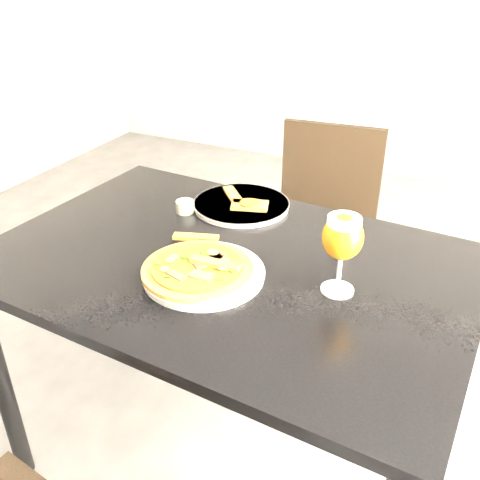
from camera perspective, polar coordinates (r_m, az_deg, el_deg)
The scene contains 9 objects.
dining_table at distance 1.39m, azimuth -1.36°, elevation -5.19°, with size 1.25×0.88×0.75m.
chair_far at distance 2.06m, azimuth 8.56°, elevation 0.84°, with size 0.43×0.43×0.86m.
plate_main at distance 1.27m, azimuth -3.89°, elevation -3.60°, with size 0.29×0.29×0.02m, color white.
pizza at distance 1.26m, azimuth -4.51°, elevation -3.05°, with size 0.26×0.26×0.03m.
plate_second at distance 1.60m, azimuth 0.15°, elevation 3.80°, with size 0.28×0.28×0.02m, color white.
crust_scraps at distance 1.59m, azimuth 0.44°, elevation 4.12°, with size 0.19×0.15×0.01m.
loose_crust at distance 1.43m, azimuth -4.73°, elevation 0.31°, with size 0.12×0.03×0.01m, color #9A5425.
sauce_cup at distance 1.57m, azimuth -5.88°, elevation 3.62°, with size 0.05×0.05×0.04m.
beer_glass at distance 1.17m, azimuth 10.90°, elevation 0.24°, with size 0.09×0.09×0.19m.
Camera 1 is at (0.32, -0.69, 1.44)m, focal length 40.00 mm.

